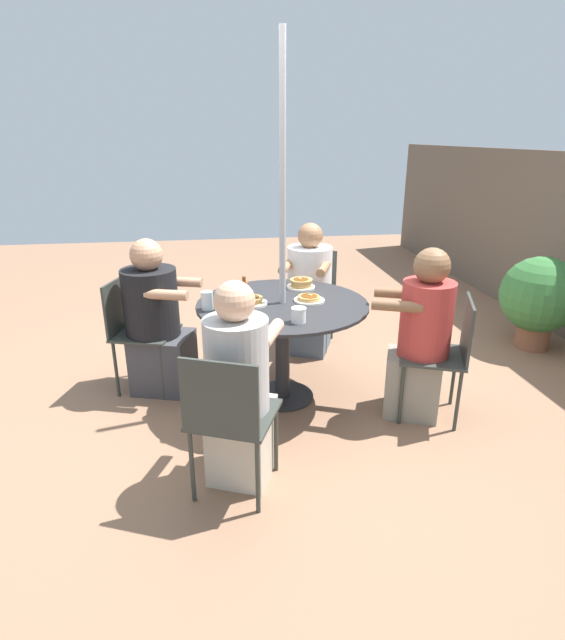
% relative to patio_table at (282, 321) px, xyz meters
% --- Properties ---
extents(ground_plane, '(12.00, 12.00, 0.00)m').
position_rel_patio_table_xyz_m(ground_plane, '(0.00, 0.00, -0.60)').
color(ground_plane, '#8C664C').
extents(patio_table, '(1.18, 1.18, 0.73)m').
position_rel_patio_table_xyz_m(patio_table, '(0.00, 0.00, 0.00)').
color(patio_table, '#28282B').
rests_on(patio_table, ground).
extents(umbrella_pole, '(0.04, 0.04, 2.40)m').
position_rel_patio_table_xyz_m(umbrella_pole, '(0.00, 0.00, 0.61)').
color(umbrella_pole, '#ADADB2').
rests_on(umbrella_pole, ground).
extents(patio_chair_north, '(0.54, 0.54, 0.84)m').
position_rel_patio_table_xyz_m(patio_chair_north, '(0.40, 1.02, -0.11)').
color(patio_chair_north, '#333833').
rests_on(patio_chair_north, ground).
extents(diner_north, '(0.48, 0.56, 1.16)m').
position_rel_patio_table_xyz_m(diner_north, '(0.34, 0.87, -0.06)').
color(diner_north, gray).
rests_on(diner_north, ground).
extents(patio_chair_east, '(0.54, 0.54, 0.84)m').
position_rel_patio_table_xyz_m(patio_chair_east, '(-1.01, 0.42, -0.11)').
color(patio_chair_east, '#333833').
rests_on(patio_chair_east, ground).
extents(diner_east, '(0.61, 0.54, 1.12)m').
position_rel_patio_table_xyz_m(diner_east, '(-0.86, 0.35, -0.09)').
color(diner_east, slate).
rests_on(diner_east, ground).
extents(patio_chair_south, '(0.52, 0.52, 0.84)m').
position_rel_patio_table_xyz_m(patio_chair_south, '(-0.32, -1.05, -0.11)').
color(patio_chair_south, '#333833').
rests_on(patio_chair_south, ground).
extents(diner_south, '(0.50, 0.57, 1.14)m').
position_rel_patio_table_xyz_m(diner_south, '(-0.27, -0.89, -0.08)').
color(diner_south, '#3D3D42').
rests_on(diner_south, ground).
extents(patio_chair_west, '(0.54, 0.54, 0.84)m').
position_rel_patio_table_xyz_m(patio_chair_west, '(1.01, -0.42, -0.11)').
color(patio_chair_west, '#333833').
rests_on(patio_chair_west, ground).
extents(diner_west, '(0.54, 0.48, 1.15)m').
position_rel_patio_table_xyz_m(diner_west, '(0.86, -0.36, -0.07)').
color(diner_west, beige).
rests_on(diner_west, ground).
extents(pancake_plate_a, '(0.21, 0.21, 0.06)m').
position_rel_patio_table_xyz_m(pancake_plate_a, '(0.01, -0.21, 0.15)').
color(pancake_plate_a, silver).
rests_on(pancake_plate_a, patio_table).
extents(pancake_plate_b, '(0.21, 0.21, 0.05)m').
position_rel_patio_table_xyz_m(pancake_plate_b, '(0.00, 0.19, 0.15)').
color(pancake_plate_b, silver).
rests_on(pancake_plate_b, patio_table).
extents(pancake_plate_c, '(0.21, 0.21, 0.08)m').
position_rel_patio_table_xyz_m(pancake_plate_c, '(-0.32, 0.19, 0.16)').
color(pancake_plate_c, silver).
rests_on(pancake_plate_c, patio_table).
extents(syrup_bottle, '(0.08, 0.06, 0.15)m').
position_rel_patio_table_xyz_m(syrup_bottle, '(-0.16, -0.25, 0.19)').
color(syrup_bottle, brown).
rests_on(syrup_bottle, patio_table).
extents(coffee_cup, '(0.09, 0.09, 0.09)m').
position_rel_patio_table_xyz_m(coffee_cup, '(0.39, 0.04, 0.18)').
color(coffee_cup, white).
rests_on(coffee_cup, patio_table).
extents(drinking_glass_a, '(0.08, 0.08, 0.12)m').
position_rel_patio_table_xyz_m(drinking_glass_a, '(0.07, -0.51, 0.19)').
color(drinking_glass_a, silver).
rests_on(drinking_glass_a, patio_table).
extents(drinking_glass_b, '(0.07, 0.07, 0.11)m').
position_rel_patio_table_xyz_m(drinking_glass_b, '(0.36, -0.38, 0.19)').
color(drinking_glass_b, silver).
rests_on(drinking_glass_b, patio_table).
extents(potted_shrub, '(0.67, 0.67, 0.83)m').
position_rel_patio_table_xyz_m(potted_shrub, '(-0.59, 2.36, -0.12)').
color(potted_shrub, brown).
rests_on(potted_shrub, ground).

